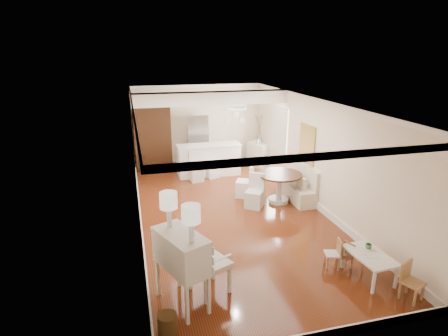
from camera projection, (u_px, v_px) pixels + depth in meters
name	position (u px, v px, depth m)	size (l,w,h in m)	color
room	(230.00, 134.00, 9.15)	(9.00, 9.04, 2.82)	maroon
secretary_bureau	(182.00, 270.00, 5.91)	(0.99, 1.01, 1.27)	silver
gustavian_armchair	(209.00, 263.00, 6.27)	(0.62, 0.62, 1.08)	silver
wicker_basket	(168.00, 323.00, 5.45)	(0.29, 0.29, 0.29)	#523819
kids_table	(368.00, 266.00, 6.74)	(0.57, 0.94, 0.47)	white
kids_chair_a	(345.00, 256.00, 7.02)	(0.25, 0.25, 0.51)	#A8734C
kids_chair_b	(333.00, 254.00, 7.04)	(0.28, 0.28, 0.57)	#A87E4C
kids_chair_c	(413.00, 282.00, 6.11)	(0.32, 0.32, 0.67)	#B08050
banquette	(297.00, 182.00, 10.23)	(0.52, 1.60, 0.98)	silver
dining_table	(279.00, 188.00, 10.04)	(1.19, 1.19, 0.81)	#442215
slip_chair_near	(255.00, 191.00, 9.69)	(0.42, 0.44, 0.89)	silver
slip_chair_far	(245.00, 181.00, 10.40)	(0.43, 0.45, 0.91)	white
breakfast_counter	(209.00, 160.00, 12.17)	(2.05, 0.65, 1.03)	white
bar_stool_left	(196.00, 166.00, 11.61)	(0.38, 0.38, 0.95)	silver
bar_stool_right	(212.00, 163.00, 11.96)	(0.39, 0.39, 0.98)	silver
pantry_cabinet	(153.00, 137.00, 12.57)	(1.20, 0.60, 2.30)	#381E11
fridge	(208.00, 141.00, 13.07)	(0.75, 0.65, 1.80)	silver
sideboard	(259.00, 155.00, 13.15)	(0.38, 0.86, 0.82)	white
pencil_cup	(368.00, 246.00, 6.84)	(0.12, 0.12, 0.10)	#4F8855
branch_vase	(258.00, 141.00, 13.01)	(0.18, 0.18, 0.18)	silver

